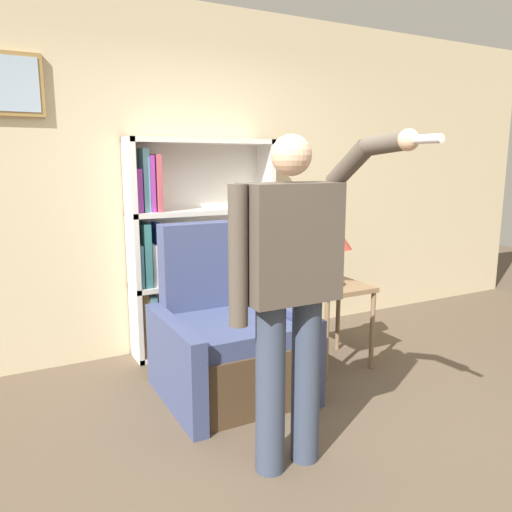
# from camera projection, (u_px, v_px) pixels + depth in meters

# --- Properties ---
(ground_plane) EXTENTS (14.00, 14.00, 0.00)m
(ground_plane) POSITION_uv_depth(u_px,v_px,m) (329.00, 462.00, 2.64)
(ground_plane) COLOR brown
(wall_back) EXTENTS (8.00, 0.11, 2.80)m
(wall_back) POSITION_uv_depth(u_px,v_px,m) (187.00, 181.00, 4.13)
(wall_back) COLOR beige
(wall_back) RESTS_ON ground_plane
(bookcase) EXTENTS (1.21, 0.28, 1.74)m
(bookcase) POSITION_uv_depth(u_px,v_px,m) (188.00, 252.00, 4.07)
(bookcase) COLOR silver
(bookcase) RESTS_ON ground_plane
(armchair) EXTENTS (0.90, 0.90, 1.14)m
(armchair) POSITION_uv_depth(u_px,v_px,m) (227.00, 342.00, 3.40)
(armchair) COLOR #4C3823
(armchair) RESTS_ON ground_plane
(person_standing) EXTENTS (0.62, 0.78, 1.69)m
(person_standing) POSITION_uv_depth(u_px,v_px,m) (290.00, 283.00, 2.43)
(person_standing) COLOR #384256
(person_standing) RESTS_ON ground_plane
(side_table) EXTENTS (0.48, 0.48, 0.63)m
(side_table) POSITION_uv_depth(u_px,v_px,m) (333.00, 298.00, 3.84)
(side_table) COLOR #846647
(side_table) RESTS_ON ground_plane
(table_lamp) EXTENTS (0.25, 0.25, 0.46)m
(table_lamp) POSITION_uv_depth(u_px,v_px,m) (335.00, 240.00, 3.75)
(table_lamp) COLOR #4C4233
(table_lamp) RESTS_ON side_table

